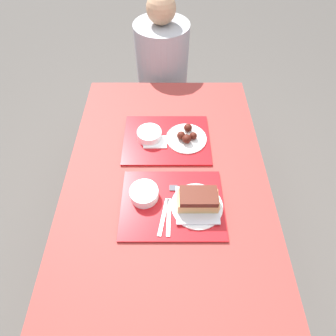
% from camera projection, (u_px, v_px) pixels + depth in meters
% --- Properties ---
extents(ground_plane, '(12.00, 12.00, 0.00)m').
position_uv_depth(ground_plane, '(166.00, 237.00, 1.79)').
color(ground_plane, '#4C4742').
extents(picnic_table, '(0.93, 1.42, 0.72)m').
position_uv_depth(picnic_table, '(166.00, 188.00, 1.28)').
color(picnic_table, maroon).
rests_on(picnic_table, ground_plane).
extents(picnic_bench_far, '(0.89, 0.28, 0.44)m').
position_uv_depth(picnic_bench_far, '(166.00, 103.00, 2.03)').
color(picnic_bench_far, maroon).
rests_on(picnic_bench_far, ground_plane).
extents(tray_near, '(0.44, 0.33, 0.01)m').
position_uv_depth(tray_near, '(172.00, 204.00, 1.12)').
color(tray_near, '#B21419').
rests_on(tray_near, picnic_table).
extents(tray_far, '(0.44, 0.33, 0.01)m').
position_uv_depth(tray_far, '(165.00, 139.00, 1.34)').
color(tray_far, '#B21419').
rests_on(tray_far, picnic_table).
extents(bowl_coleslaw_near, '(0.12, 0.12, 0.05)m').
position_uv_depth(bowl_coleslaw_near, '(143.00, 193.00, 1.11)').
color(bowl_coleslaw_near, white).
rests_on(bowl_coleslaw_near, tray_near).
extents(brisket_sandwich_plate, '(0.22, 0.22, 0.10)m').
position_uv_depth(brisket_sandwich_plate, '(197.00, 202.00, 1.07)').
color(brisket_sandwich_plate, white).
rests_on(brisket_sandwich_plate, tray_near).
extents(plastic_fork_near, '(0.05, 0.17, 0.00)m').
position_uv_depth(plastic_fork_near, '(163.00, 217.00, 1.07)').
color(plastic_fork_near, white).
rests_on(plastic_fork_near, tray_near).
extents(plastic_knife_near, '(0.02, 0.17, 0.00)m').
position_uv_depth(plastic_knife_near, '(168.00, 217.00, 1.07)').
color(plastic_knife_near, white).
rests_on(plastic_knife_near, tray_near).
extents(condiment_packet, '(0.04, 0.03, 0.01)m').
position_uv_depth(condiment_packet, '(173.00, 188.00, 1.15)').
color(condiment_packet, '#3F3F47').
rests_on(condiment_packet, tray_near).
extents(bowl_coleslaw_far, '(0.12, 0.12, 0.05)m').
position_uv_depth(bowl_coleslaw_far, '(149.00, 134.00, 1.31)').
color(bowl_coleslaw_far, white).
rests_on(bowl_coleslaw_far, tray_far).
extents(wings_plate_far, '(0.20, 0.20, 0.05)m').
position_uv_depth(wings_plate_far, '(186.00, 137.00, 1.32)').
color(wings_plate_far, white).
rests_on(wings_plate_far, tray_far).
extents(napkin_far, '(0.12, 0.08, 0.01)m').
position_uv_depth(napkin_far, '(154.00, 142.00, 1.31)').
color(napkin_far, white).
rests_on(napkin_far, tray_far).
extents(person_seated_across, '(0.35, 0.35, 0.70)m').
position_uv_depth(person_seated_across, '(161.00, 61.00, 1.75)').
color(person_seated_across, '#9E9EA3').
rests_on(person_seated_across, picnic_bench_far).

